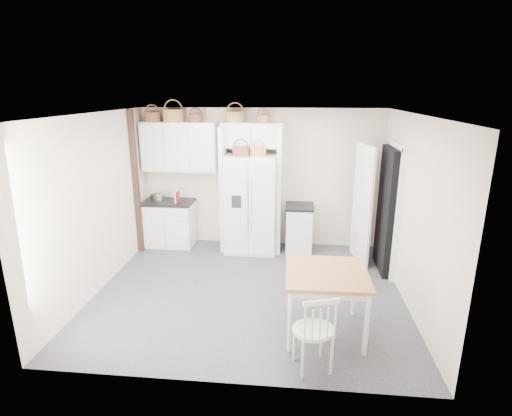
# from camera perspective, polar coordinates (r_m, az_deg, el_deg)

# --- Properties ---
(floor) EXTENTS (4.50, 4.50, 0.00)m
(floor) POSITION_cam_1_polar(r_m,az_deg,el_deg) (6.15, -0.98, -11.68)
(floor) COLOR #2A2932
(floor) RESTS_ON ground
(ceiling) EXTENTS (4.50, 4.50, 0.00)m
(ceiling) POSITION_cam_1_polar(r_m,az_deg,el_deg) (5.43, -1.11, 13.27)
(ceiling) COLOR white
(ceiling) RESTS_ON wall_back
(wall_back) EXTENTS (4.50, 0.00, 4.50)m
(wall_back) POSITION_cam_1_polar(r_m,az_deg,el_deg) (7.59, 0.74, 4.27)
(wall_back) COLOR beige
(wall_back) RESTS_ON floor
(wall_left) EXTENTS (0.00, 4.00, 4.00)m
(wall_left) POSITION_cam_1_polar(r_m,az_deg,el_deg) (6.32, -21.74, 0.59)
(wall_left) COLOR beige
(wall_left) RESTS_ON floor
(wall_right) EXTENTS (0.00, 4.00, 4.00)m
(wall_right) POSITION_cam_1_polar(r_m,az_deg,el_deg) (5.84, 21.44, -0.62)
(wall_right) COLOR beige
(wall_right) RESTS_ON floor
(refrigerator) EXTENTS (0.93, 0.75, 1.80)m
(refrigerator) POSITION_cam_1_polar(r_m,az_deg,el_deg) (7.34, -0.70, 0.62)
(refrigerator) COLOR silver
(refrigerator) RESTS_ON floor
(base_cab_left) EXTENTS (0.91, 0.58, 0.84)m
(base_cab_left) POSITION_cam_1_polar(r_m,az_deg,el_deg) (7.88, -12.25, -2.27)
(base_cab_left) COLOR silver
(base_cab_left) RESTS_ON floor
(base_cab_right) EXTENTS (0.47, 0.57, 0.83)m
(base_cab_right) POSITION_cam_1_polar(r_m,az_deg,el_deg) (7.51, 6.16, -2.96)
(base_cab_right) COLOR silver
(base_cab_right) RESTS_ON floor
(dining_table) EXTENTS (0.99, 0.99, 0.81)m
(dining_table) POSITION_cam_1_polar(r_m,az_deg,el_deg) (5.10, 9.83, -13.10)
(dining_table) COLOR brown
(dining_table) RESTS_ON floor
(windsor_chair) EXTENTS (0.55, 0.53, 0.93)m
(windsor_chair) POSITION_cam_1_polar(r_m,az_deg,el_deg) (4.46, 8.19, -16.85)
(windsor_chair) COLOR silver
(windsor_chair) RESTS_ON floor
(counter_left) EXTENTS (0.95, 0.61, 0.04)m
(counter_left) POSITION_cam_1_polar(r_m,az_deg,el_deg) (7.75, -12.44, 0.83)
(counter_left) COLOR black
(counter_left) RESTS_ON base_cab_left
(counter_right) EXTENTS (0.51, 0.61, 0.04)m
(counter_right) POSITION_cam_1_polar(r_m,az_deg,el_deg) (7.38, 6.26, 0.22)
(counter_right) COLOR black
(counter_right) RESTS_ON base_cab_right
(toaster) EXTENTS (0.26, 0.18, 0.16)m
(toaster) POSITION_cam_1_polar(r_m,az_deg,el_deg) (7.71, -13.86, 1.43)
(toaster) COLOR silver
(toaster) RESTS_ON counter_left
(cookbook_red) EXTENTS (0.06, 0.15, 0.21)m
(cookbook_red) POSITION_cam_1_polar(r_m,az_deg,el_deg) (7.59, -11.21, 1.55)
(cookbook_red) COLOR maroon
(cookbook_red) RESTS_ON counter_left
(cookbook_cream) EXTENTS (0.06, 0.15, 0.21)m
(cookbook_cream) POSITION_cam_1_polar(r_m,az_deg,el_deg) (7.59, -11.23, 1.55)
(cookbook_cream) COLOR beige
(cookbook_cream) RESTS_ON counter_left
(basket_upper_a) EXTENTS (0.30, 0.30, 0.17)m
(basket_upper_a) POSITION_cam_1_polar(r_m,az_deg,el_deg) (7.69, -14.56, 12.48)
(basket_upper_a) COLOR #56291D
(basket_upper_a) RESTS_ON upper_cabinet
(basket_upper_b) EXTENTS (0.38, 0.38, 0.23)m
(basket_upper_b) POSITION_cam_1_polar(r_m,az_deg,el_deg) (7.57, -11.70, 12.81)
(basket_upper_b) COLOR brown
(basket_upper_b) RESTS_ON upper_cabinet
(basket_upper_c) EXTENTS (0.25, 0.25, 0.14)m
(basket_upper_c) POSITION_cam_1_polar(r_m,az_deg,el_deg) (7.46, -8.61, 12.59)
(basket_upper_c) COLOR #56291D
(basket_upper_c) RESTS_ON upper_cabinet
(basket_bridge_a) EXTENTS (0.35, 0.35, 0.19)m
(basket_bridge_a) POSITION_cam_1_polar(r_m,az_deg,el_deg) (7.32, -3.00, 12.88)
(basket_bridge_a) COLOR brown
(basket_bridge_a) RESTS_ON bridge_cabinet
(basket_bridge_b) EXTENTS (0.24, 0.24, 0.14)m
(basket_bridge_b) POSITION_cam_1_polar(r_m,az_deg,el_deg) (7.26, 1.02, 12.64)
(basket_bridge_b) COLOR brown
(basket_bridge_b) RESTS_ON bridge_cabinet
(basket_fridge_a) EXTENTS (0.30, 0.30, 0.16)m
(basket_fridge_a) POSITION_cam_1_polar(r_m,az_deg,el_deg) (7.05, -2.15, 8.11)
(basket_fridge_a) COLOR #56291D
(basket_fridge_a) RESTS_ON refrigerator
(basket_fridge_b) EXTENTS (0.28, 0.28, 0.15)m
(basket_fridge_b) POSITION_cam_1_polar(r_m,az_deg,el_deg) (7.02, 0.30, 8.03)
(basket_fridge_b) COLOR brown
(basket_fridge_b) RESTS_ON refrigerator
(upper_cabinet) EXTENTS (1.40, 0.34, 0.90)m
(upper_cabinet) POSITION_cam_1_polar(r_m,az_deg,el_deg) (7.60, -10.83, 8.59)
(upper_cabinet) COLOR silver
(upper_cabinet) RESTS_ON wall_back
(bridge_cabinet) EXTENTS (1.12, 0.34, 0.45)m
(bridge_cabinet) POSITION_cam_1_polar(r_m,az_deg,el_deg) (7.30, -0.55, 10.35)
(bridge_cabinet) COLOR silver
(bridge_cabinet) RESTS_ON wall_back
(fridge_panel_left) EXTENTS (0.08, 0.60, 2.30)m
(fridge_panel_left) POSITION_cam_1_polar(r_m,az_deg,el_deg) (7.42, -4.56, 2.75)
(fridge_panel_left) COLOR silver
(fridge_panel_left) RESTS_ON floor
(fridge_panel_right) EXTENTS (0.08, 0.60, 2.30)m
(fridge_panel_right) POSITION_cam_1_polar(r_m,az_deg,el_deg) (7.31, 3.35, 2.56)
(fridge_panel_right) COLOR silver
(fridge_panel_right) RESTS_ON floor
(trim_post) EXTENTS (0.09, 0.09, 2.60)m
(trim_post) POSITION_cam_1_polar(r_m,az_deg,el_deg) (7.49, -16.77, 3.40)
(trim_post) COLOR black
(trim_post) RESTS_ON floor
(doorway_void) EXTENTS (0.18, 0.85, 2.05)m
(doorway_void) POSITION_cam_1_polar(r_m,az_deg,el_deg) (6.83, 18.33, -0.35)
(doorway_void) COLOR black
(doorway_void) RESTS_ON floor
(door_slab) EXTENTS (0.21, 0.79, 2.05)m
(door_slab) POSITION_cam_1_polar(r_m,az_deg,el_deg) (7.07, 14.93, 0.51)
(door_slab) COLOR white
(door_slab) RESTS_ON floor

